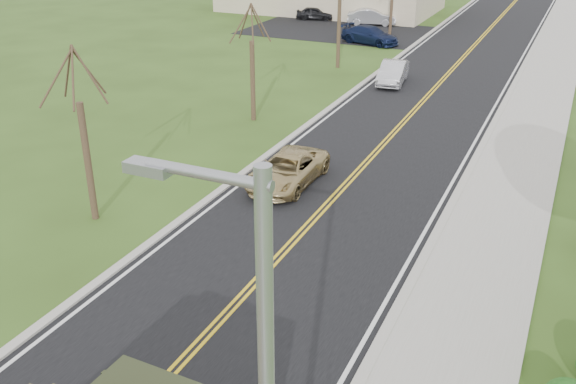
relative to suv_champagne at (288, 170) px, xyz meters
The scene contains 13 objects.
road 24.63m from the suv_champagne, 85.11° to the left, with size 8.00×120.00×0.01m, color black.
curb_right 25.33m from the suv_champagne, 75.71° to the left, with size 0.30×120.00×0.12m, color #9E998E.
sidewalk_right 25.81m from the suv_champagne, 71.95° to the left, with size 3.20×120.00×0.10m, color #9E998E.
curb_left 24.63m from the suv_champagne, 94.78° to the left, with size 0.30×120.00×0.10m, color #9E998E.
bare_tree_a 7.61m from the suv_champagne, 131.92° to the right, with size 1.93×2.26×6.08m.
bare_tree_b 8.38m from the suv_champagne, 126.87° to the left, with size 1.83×2.14×5.73m.
bare_tree_c 19.30m from the suv_champagne, 104.82° to the left, with size 2.04×2.39×6.42m.
bare_tree_d 30.99m from the suv_champagne, 99.12° to the left, with size 1.88×2.20×5.91m.
suv_champagne is the anchor object (origin of this frame).
sedan_silver 16.17m from the suv_champagne, 91.74° to the left, with size 1.39×4.00×1.32m, color silver.
lot_car_dark 36.95m from the suv_champagne, 110.81° to the left, with size 1.37×3.42×1.16m, color black.
lot_car_silver 35.03m from the suv_champagne, 102.60° to the left, with size 1.47×4.22×1.39m, color silver.
lot_car_navy 27.06m from the suv_champagne, 101.30° to the left, with size 1.87×4.59×1.33m, color #0F1837.
Camera 1 is at (7.50, -5.37, 10.25)m, focal length 40.00 mm.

